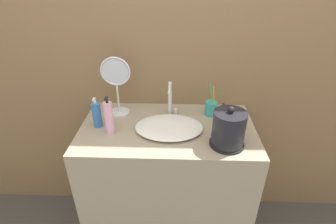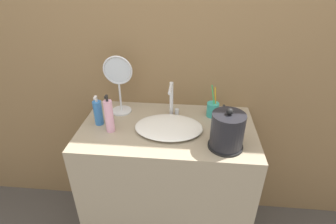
# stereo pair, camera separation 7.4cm
# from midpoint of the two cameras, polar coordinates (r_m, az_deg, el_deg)

# --- Properties ---
(wall_back) EXTENTS (6.00, 0.04, 2.60)m
(wall_back) POSITION_cam_midpoint_polar(r_m,az_deg,el_deg) (1.63, -1.06, 14.38)
(wall_back) COLOR olive
(wall_back) RESTS_ON ground_plane
(vanity_counter) EXTENTS (1.01, 0.57, 0.91)m
(vanity_counter) POSITION_cam_midpoint_polar(r_m,az_deg,el_deg) (1.80, -1.32, -15.48)
(vanity_counter) COLOR gray
(vanity_counter) RESTS_ON ground_plane
(sink_basin) EXTENTS (0.38, 0.28, 0.04)m
(sink_basin) POSITION_cam_midpoint_polar(r_m,az_deg,el_deg) (1.48, -1.22, -3.30)
(sink_basin) COLOR silver
(sink_basin) RESTS_ON vanity_counter
(faucet) EXTENTS (0.06, 0.14, 0.22)m
(faucet) POSITION_cam_midpoint_polar(r_m,az_deg,el_deg) (1.56, -0.78, 3.02)
(faucet) COLOR silver
(faucet) RESTS_ON vanity_counter
(electric_kettle) EXTENTS (0.18, 0.18, 0.23)m
(electric_kettle) POSITION_cam_midpoint_polar(r_m,az_deg,el_deg) (1.35, 11.49, -3.90)
(electric_kettle) COLOR black
(electric_kettle) RESTS_ON vanity_counter
(toothbrush_cup) EXTENTS (0.07, 0.07, 0.21)m
(toothbrush_cup) POSITION_cam_midpoint_polar(r_m,az_deg,el_deg) (1.62, 8.06, 0.84)
(toothbrush_cup) COLOR teal
(toothbrush_cup) RESTS_ON vanity_counter
(lotion_bottle) EXTENTS (0.05, 0.05, 0.15)m
(lotion_bottle) POSITION_cam_midpoint_polar(r_m,az_deg,el_deg) (1.51, 10.28, -1.20)
(lotion_bottle) COLOR #EAA8C6
(lotion_bottle) RESTS_ON vanity_counter
(shampoo_bottle) EXTENTS (0.05, 0.05, 0.22)m
(shampoo_bottle) POSITION_cam_midpoint_polar(r_m,az_deg,el_deg) (1.46, -14.17, -1.25)
(shampoo_bottle) COLOR #EAA8C6
(shampoo_bottle) RESTS_ON vanity_counter
(mouthwash_bottle) EXTENTS (0.05, 0.05, 0.18)m
(mouthwash_bottle) POSITION_cam_midpoint_polar(r_m,az_deg,el_deg) (1.55, -16.55, -0.58)
(mouthwash_bottle) COLOR #3370B7
(mouthwash_bottle) RESTS_ON vanity_counter
(vanity_mirror) EXTENTS (0.18, 0.12, 0.37)m
(vanity_mirror) POSITION_cam_midpoint_polar(r_m,az_deg,el_deg) (1.60, -12.47, 6.21)
(vanity_mirror) COLOR silver
(vanity_mirror) RESTS_ON vanity_counter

